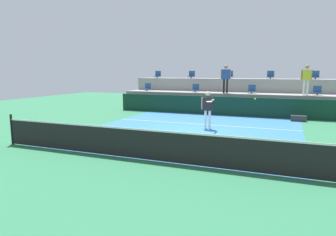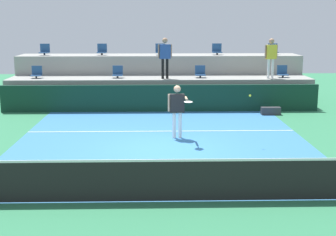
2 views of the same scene
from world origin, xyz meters
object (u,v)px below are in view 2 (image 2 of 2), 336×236
(spectator_leaning_on_rail, at_px, (271,54))
(stadium_chair_upper_far_right, at_px, (273,50))
(stadium_chair_lower_right, at_px, (200,73))
(stadium_chair_lower_far_right, at_px, (282,72))
(stadium_chair_lower_far_left, at_px, (37,73))
(tennis_player, at_px, (178,106))
(equipment_bag, at_px, (271,111))
(stadium_chair_upper_far_left, at_px, (45,50))
(tennis_ball, at_px, (250,96))
(spectator_in_white, at_px, (165,54))
(stadium_chair_upper_right, at_px, (217,50))
(stadium_chair_lower_left, at_px, (118,73))
(stadium_chair_upper_left, at_px, (102,50))
(stadium_chair_upper_center, at_px, (160,50))

(spectator_leaning_on_rail, bearing_deg, stadium_chair_upper_far_right, 74.49)
(stadium_chair_lower_right, xyz_separation_m, stadium_chair_lower_far_right, (3.58, 0.00, 0.00))
(stadium_chair_lower_far_left, relative_size, tennis_player, 0.31)
(stadium_chair_lower_far_left, xyz_separation_m, stadium_chair_lower_right, (7.04, 0.00, 0.00))
(stadium_chair_lower_far_left, bearing_deg, equipment_bag, -11.88)
(spectator_leaning_on_rail, bearing_deg, stadium_chair_upper_far_left, 167.69)
(tennis_ball, relative_size, equipment_bag, 0.09)
(stadium_chair_upper_far_left, bearing_deg, stadium_chair_lower_far_right, -9.61)
(spectator_in_white, bearing_deg, tennis_ball, -69.02)
(stadium_chair_upper_far_right, bearing_deg, equipment_bag, -103.55)
(tennis_player, bearing_deg, spectator_leaning_on_rail, 52.10)
(stadium_chair_upper_right, bearing_deg, stadium_chair_lower_left, -158.22)
(stadium_chair_upper_left, bearing_deg, spectator_leaning_on_rail, -16.51)
(stadium_chair_upper_far_right, distance_m, equipment_bag, 4.50)
(stadium_chair_lower_left, xyz_separation_m, equipment_bag, (6.21, -2.04, -1.31))
(stadium_chair_upper_center, bearing_deg, stadium_chair_upper_left, 180.00)
(stadium_chair_upper_center, height_order, tennis_ball, stadium_chair_upper_center)
(stadium_chair_lower_left, relative_size, equipment_bag, 0.68)
(spectator_leaning_on_rail, relative_size, equipment_bag, 2.22)
(stadium_chair_upper_far_right, relative_size, tennis_ball, 7.65)
(stadium_chair_upper_right, bearing_deg, stadium_chair_upper_far_left, 180.00)
(stadium_chair_lower_right, bearing_deg, tennis_player, -102.18)
(spectator_in_white, height_order, spectator_leaning_on_rail, spectator_in_white)
(stadium_chair_upper_left, bearing_deg, stadium_chair_lower_far_left, -145.58)
(stadium_chair_upper_right, xyz_separation_m, tennis_ball, (-0.07, -8.45, -0.82))
(stadium_chair_lower_far_left, relative_size, stadium_chair_upper_center, 1.00)
(stadium_chair_lower_far_left, bearing_deg, spectator_leaning_on_rail, -2.20)
(stadium_chair_upper_center, bearing_deg, stadium_chair_upper_far_left, 180.00)
(stadium_chair_lower_far_left, height_order, spectator_in_white, spectator_in_white)
(stadium_chair_upper_right, distance_m, spectator_in_white, 3.30)
(tennis_player, bearing_deg, stadium_chair_lower_left, 111.83)
(stadium_chair_lower_left, relative_size, spectator_in_white, 0.30)
(stadium_chair_lower_right, xyz_separation_m, spectator_leaning_on_rail, (2.96, -0.38, 0.80))
(stadium_chair_lower_left, bearing_deg, spectator_leaning_on_rail, -3.37)
(stadium_chair_upper_left, relative_size, spectator_in_white, 0.30)
(stadium_chair_lower_left, bearing_deg, stadium_chair_upper_center, 44.10)
(stadium_chair_upper_far_right, xyz_separation_m, equipment_bag, (-0.92, -3.84, -2.16))
(stadium_chair_upper_far_left, bearing_deg, tennis_player, -52.59)
(equipment_bag, bearing_deg, tennis_ball, -111.02)
(stadium_chair_upper_far_right, xyz_separation_m, tennis_player, (-4.81, -7.59, -1.28))
(stadium_chair_lower_far_left, distance_m, stadium_chair_upper_far_right, 10.79)
(stadium_chair_lower_far_left, relative_size, equipment_bag, 0.68)
(stadium_chair_lower_right, distance_m, spectator_leaning_on_rail, 3.09)
(stadium_chair_lower_left, height_order, spectator_leaning_on_rail, spectator_leaning_on_rail)
(stadium_chair_lower_far_left, relative_size, stadium_chair_lower_left, 1.00)
(stadium_chair_upper_far_right, bearing_deg, tennis_player, -122.38)
(stadium_chair_lower_right, bearing_deg, stadium_chair_lower_far_left, 180.00)
(stadium_chair_lower_left, xyz_separation_m, stadium_chair_lower_far_right, (7.15, 0.00, 0.00))
(tennis_player, bearing_deg, tennis_ball, -22.15)
(stadium_chair_upper_far_left, bearing_deg, stadium_chair_upper_left, 0.00)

